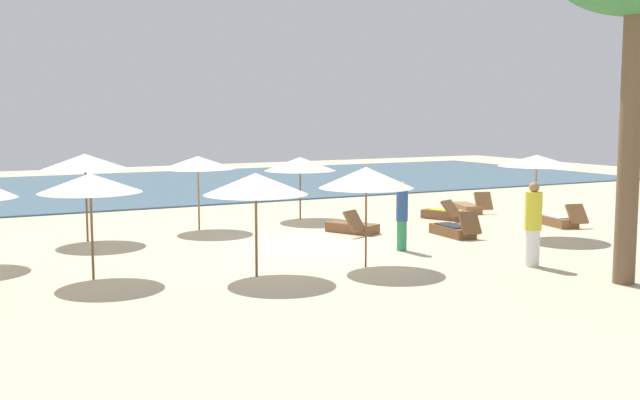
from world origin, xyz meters
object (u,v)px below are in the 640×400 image
at_px(lounger_0, 468,207).
at_px(lounger_4, 454,230).
at_px(umbrella_0, 90,183).
at_px(umbrella_6, 537,161).
at_px(umbrella_1, 366,177).
at_px(person_1, 533,224).
at_px(lounger_2, 352,227).
at_px(umbrella_2, 300,164).
at_px(lounger_3, 446,214).
at_px(umbrella_4, 85,162).
at_px(umbrella_3, 256,184).
at_px(umbrella_5, 198,163).
at_px(person_0, 402,215).
at_px(lounger_1, 558,220).

bearing_deg(lounger_0, lounger_4, -132.75).
xyz_separation_m(umbrella_0, umbrella_6, (11.98, -0.19, 0.11)).
bearing_deg(umbrella_1, lounger_4, 29.73).
distance_m(umbrella_0, person_1, 9.64).
bearing_deg(lounger_2, umbrella_0, -160.63).
xyz_separation_m(umbrella_0, umbrella_2, (7.79, 5.97, -0.22)).
relative_size(umbrella_6, lounger_3, 1.28).
xyz_separation_m(umbrella_0, lounger_3, (11.92, 3.77, -1.83)).
distance_m(umbrella_1, umbrella_4, 8.04).
bearing_deg(umbrella_3, umbrella_6, 7.44).
height_order(umbrella_1, umbrella_6, umbrella_6).
bearing_deg(umbrella_4, person_1, -44.90).
distance_m(umbrella_3, lounger_2, 6.53).
xyz_separation_m(lounger_0, lounger_2, (-5.83, -2.09, -0.00)).
bearing_deg(lounger_0, person_1, -119.94).
xyz_separation_m(umbrella_1, lounger_0, (8.03, 6.43, -1.84)).
distance_m(umbrella_5, lounger_2, 4.86).
bearing_deg(lounger_4, umbrella_1, -150.27).
bearing_deg(lounger_2, umbrella_6, -35.55).
height_order(umbrella_1, umbrella_4, umbrella_4).
relative_size(umbrella_6, lounger_4, 1.37).
xyz_separation_m(umbrella_1, lounger_4, (4.41, 2.52, -1.84)).
relative_size(umbrella_6, person_0, 1.31).
relative_size(lounger_0, person_0, 1.01).
distance_m(lounger_2, lounger_4, 2.86).
height_order(umbrella_5, lounger_1, umbrella_5).
relative_size(lounger_2, person_0, 1.01).
bearing_deg(umbrella_1, lounger_0, 38.69).
relative_size(umbrella_5, person_0, 1.25).
height_order(umbrella_6, lounger_1, umbrella_6).
height_order(umbrella_0, umbrella_3, umbrella_0).
height_order(umbrella_2, umbrella_5, umbrella_5).
distance_m(umbrella_2, lounger_4, 5.75).
xyz_separation_m(umbrella_4, umbrella_6, (11.10, -5.08, -0.02)).
bearing_deg(umbrella_0, umbrella_3, -23.49).
relative_size(umbrella_4, lounger_4, 1.41).
relative_size(umbrella_4, lounger_1, 1.34).
distance_m(umbrella_0, lounger_3, 12.64).
relative_size(umbrella_1, umbrella_2, 0.98).
xyz_separation_m(umbrella_6, lounger_4, (-1.91, 1.13, -1.94)).
bearing_deg(umbrella_5, umbrella_2, 9.53).
relative_size(umbrella_1, person_1, 1.18).
relative_size(umbrella_3, umbrella_5, 1.01).
bearing_deg(lounger_3, umbrella_0, -162.47).
bearing_deg(umbrella_1, lounger_2, 63.10).
distance_m(umbrella_0, lounger_2, 8.52).
xyz_separation_m(umbrella_2, lounger_0, (5.89, -1.12, -1.62)).
relative_size(lounger_1, lounger_3, 0.98).
xyz_separation_m(lounger_3, person_0, (-4.40, -3.99, 0.71)).
relative_size(umbrella_0, umbrella_6, 0.97).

